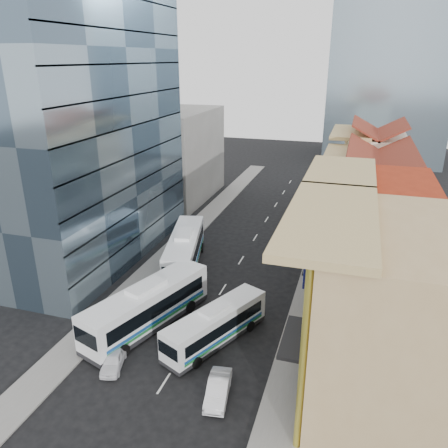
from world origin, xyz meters
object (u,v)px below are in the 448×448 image
(shophouse_tan, at_px, (382,313))
(bus_left_near, at_px, (148,306))
(sedan_left, at_px, (114,360))
(office_tower, at_px, (81,124))
(bus_left_far, at_px, (185,249))
(sedan_right, at_px, (218,389))
(bus_right, at_px, (216,324))

(shophouse_tan, height_order, bus_left_near, shophouse_tan)
(shophouse_tan, height_order, sedan_left, shophouse_tan)
(office_tower, height_order, bus_left_far, office_tower)
(shophouse_tan, relative_size, sedan_right, 3.50)
(office_tower, distance_m, sedan_right, 31.28)
(shophouse_tan, relative_size, bus_left_far, 1.10)
(bus_right, bearing_deg, office_tower, 172.07)
(bus_left_near, bearing_deg, shophouse_tan, 12.29)
(office_tower, xyz_separation_m, sedan_right, (21.08, -18.12, -14.34))
(bus_left_near, distance_m, bus_left_far, 11.70)
(sedan_left, distance_m, sedan_right, 8.41)
(bus_left_far, relative_size, bus_right, 1.26)
(shophouse_tan, xyz_separation_m, bus_left_near, (-18.15, 2.08, -3.97))
(shophouse_tan, xyz_separation_m, bus_left_far, (-19.50, 13.70, -3.96))
(bus_left_near, xyz_separation_m, bus_right, (6.15, -0.35, -0.41))
(shophouse_tan, distance_m, bus_left_near, 18.70)
(sedan_left, height_order, sedan_right, sedan_right)
(bus_left_near, distance_m, sedan_right, 10.40)
(office_tower, height_order, bus_right, office_tower)
(shophouse_tan, xyz_separation_m, bus_right, (-12.00, 1.73, -4.38))
(sedan_right, bearing_deg, bus_left_far, 109.78)
(office_tower, relative_size, bus_left_near, 2.37)
(bus_left_far, relative_size, sedan_left, 3.60)
(sedan_right, bearing_deg, sedan_left, 166.77)
(bus_right, distance_m, sedan_left, 8.20)
(shophouse_tan, xyz_separation_m, sedan_right, (-9.92, -4.12, -5.34))
(office_tower, relative_size, bus_right, 2.97)
(sedan_left, bearing_deg, sedan_right, -20.51)
(bus_right, bearing_deg, sedan_left, -115.78)
(shophouse_tan, height_order, sedan_right, shophouse_tan)
(office_tower, bearing_deg, bus_right, -32.85)
(shophouse_tan, relative_size, office_tower, 0.47)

